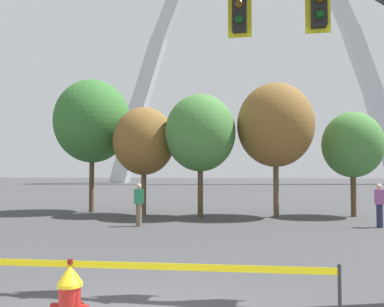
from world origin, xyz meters
TOP-DOWN VIEW (x-y plane):
  - fire_hydrant at (-0.72, -0.63)m, footprint 0.46×0.48m
  - caution_tape_barrier at (-0.92, -0.64)m, footprint 6.63×0.38m
  - traffic_signal_gantry at (3.62, 2.10)m, footprint 6.42×0.44m
  - monument_arch at (-0.00, 63.85)m, footprint 50.05×2.81m
  - tree_far_left at (-6.88, 13.89)m, footprint 3.83×3.83m
  - tree_left_mid at (-3.86, 12.90)m, footprint 2.89×2.89m
  - tree_center_left at (-1.12, 12.44)m, footprint 3.14×3.14m
  - tree_center_right at (2.19, 13.20)m, footprint 3.45×3.45m
  - tree_right_mid at (5.64, 13.96)m, footprint 2.71×2.71m
  - pedestrian_walking_left at (-2.96, 9.27)m, footprint 0.39×0.33m
  - pedestrian_walking_right at (5.78, 10.46)m, footprint 0.38×0.27m

SIDE VIEW (x-z plane):
  - fire_hydrant at x=-0.72m, z-range -0.03..0.96m
  - caution_tape_barrier at x=-0.92m, z-range 0.21..1.22m
  - pedestrian_walking_left at x=-2.96m, z-range 0.02..1.61m
  - pedestrian_walking_right at x=5.78m, z-range 0.02..1.61m
  - tree_right_mid at x=5.64m, z-range 0.87..5.62m
  - tree_left_mid at x=-3.86m, z-range 0.93..5.98m
  - tree_center_left at x=-1.12m, z-range 1.01..6.50m
  - tree_center_right at x=2.19m, z-range 1.11..7.15m
  - traffic_signal_gantry at x=3.62m, z-range 1.27..7.27m
  - tree_far_left at x=-6.88m, z-range 1.24..7.93m
  - monument_arch at x=0.00m, z-range -3.27..46.73m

